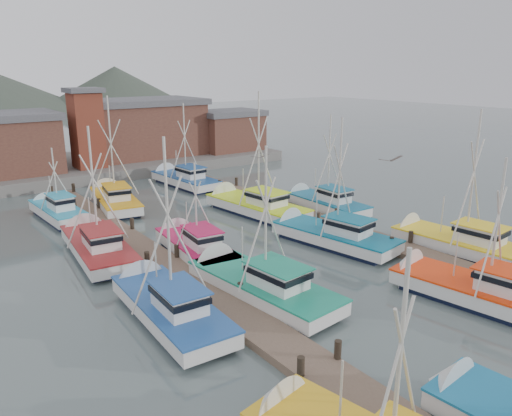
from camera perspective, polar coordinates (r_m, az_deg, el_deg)
ground at (r=31.24m, az=5.25°, el=-6.59°), size 260.00×260.00×0.00m
dock_left at (r=30.66m, az=-9.83°, el=-6.79°), size 2.30×46.00×1.50m
dock_right at (r=38.48m, az=9.10°, el=-2.02°), size 2.30×46.00×1.50m
quay at (r=62.62m, az=-17.80°, el=4.70°), size 44.00×16.00×1.20m
shed_center at (r=64.13m, az=-12.99°, el=9.01°), size 14.84×9.54×6.90m
shed_right at (r=66.80m, az=-3.13°, el=8.90°), size 8.48×6.36×5.20m
lookout_tower at (r=57.52m, az=-18.79°, el=8.69°), size 3.60×3.60×8.50m
boat_1 at (r=28.69m, az=23.51°, el=-8.56°), size 4.45×10.13×8.64m
boat_4 at (r=27.11m, az=-0.06°, el=-8.57°), size 4.02×10.14×9.09m
boat_5 at (r=34.96m, az=8.21°, el=-3.02°), size 4.48×9.91×9.64m
boat_6 at (r=25.22m, az=-10.24°, el=-10.80°), size 4.02×9.45×9.79m
boat_7 at (r=35.69m, az=21.71°, el=-3.61°), size 4.16×9.74×10.29m
boat_8 at (r=32.76m, az=-7.19°, el=-4.30°), size 3.49×8.77×6.95m
boat_9 at (r=41.85m, az=-0.45°, el=0.33°), size 4.42×10.55×11.03m
boat_10 at (r=34.28m, az=-17.81°, el=-4.02°), size 3.94×9.89×9.34m
boat_11 at (r=43.11m, az=7.55°, el=0.64°), size 3.61×8.73×8.91m
boat_12 at (r=45.59m, az=-15.95°, el=1.00°), size 4.43×9.75×10.44m
boat_13 at (r=52.28m, az=-8.43°, el=3.30°), size 3.74×9.60×9.25m
boat_14 at (r=43.47m, az=-21.88°, el=-0.27°), size 2.85×8.00×6.44m
gull_near at (r=23.39m, az=15.13°, el=5.34°), size 1.54×0.61×0.24m
gull_far at (r=34.75m, az=0.46°, el=5.88°), size 1.54×0.60×0.24m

